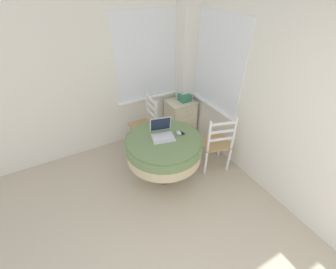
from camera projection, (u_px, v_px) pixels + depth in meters
corner_room_shell at (185, 98)px, 2.96m from camera, size 4.37×5.25×2.55m
round_dining_table at (164, 147)px, 3.22m from camera, size 1.11×1.11×0.73m
laptop at (162, 133)px, 3.16m from camera, size 0.37×0.37×0.26m
computer_mouse at (179, 133)px, 3.22m from camera, size 0.06×0.10×0.05m
cell_phone at (181, 133)px, 3.25m from camera, size 0.09×0.13×0.01m
dining_chair_near_back_window at (145, 125)px, 3.92m from camera, size 0.42×0.44×0.98m
dining_chair_near_right_window at (216, 144)px, 3.48m from camera, size 0.53×0.52×0.98m
corner_cabinet at (180, 116)px, 4.42m from camera, size 0.53×0.46×0.67m
storage_box at (185, 98)px, 4.19m from camera, size 0.20×0.19×0.13m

